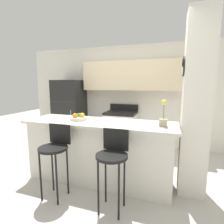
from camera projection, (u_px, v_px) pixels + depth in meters
ground_plane at (99, 180)px, 2.92m from camera, size 14.00×14.00×0.00m
wall_back at (131, 88)px, 4.41m from camera, size 5.60×0.38×2.55m
pillar_right at (196, 106)px, 2.39m from camera, size 0.38×0.32×2.55m
counter_bar at (99, 151)px, 2.84m from camera, size 2.40×0.73×1.00m
refrigerator at (70, 112)px, 4.72m from camera, size 0.74×0.67×1.69m
stove_range at (121, 130)px, 4.36m from camera, size 0.75×0.64×1.07m
bar_stool_left at (55, 149)px, 2.40m from camera, size 0.39×0.39×1.02m
bar_stool_right at (113, 157)px, 2.14m from camera, size 0.39×0.39×1.02m
orchid_vase at (163, 118)px, 2.42m from camera, size 0.11×0.11×0.37m
fruit_bowl at (79, 118)px, 2.86m from camera, size 0.26×0.26×0.12m
trash_bin at (86, 140)px, 4.43m from camera, size 0.28×0.28×0.38m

